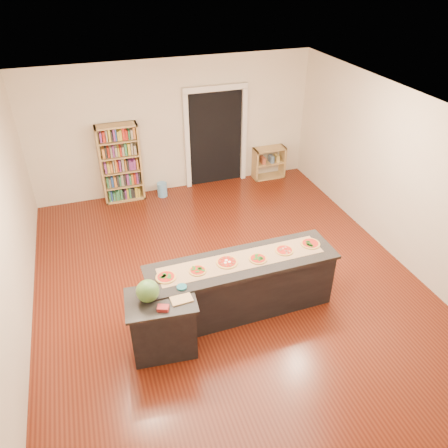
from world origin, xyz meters
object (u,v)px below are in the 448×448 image
object	(u,v)px
low_shelf	(269,163)
watermelon	(148,291)
bookshelf	(121,164)
waste_bin	(162,190)
kitchen_island	(242,285)
side_counter	(163,324)

from	to	relation	value
low_shelf	watermelon	world-z (taller)	watermelon
bookshelf	watermelon	xyz separation A→B (m)	(-0.19, -4.29, 0.19)
waste_bin	watermelon	xyz separation A→B (m)	(-0.98, -4.17, 0.87)
kitchen_island	bookshelf	world-z (taller)	bookshelf
kitchen_island	watermelon	xyz separation A→B (m)	(-1.38, -0.34, 0.57)
bookshelf	waste_bin	size ratio (longest dim) A/B	5.37
side_counter	watermelon	xyz separation A→B (m)	(-0.14, 0.04, 0.58)
kitchen_island	low_shelf	world-z (taller)	kitchen_island
low_shelf	kitchen_island	bearing A→B (deg)	-118.56
bookshelf	waste_bin	world-z (taller)	bookshelf
waste_bin	watermelon	bearing A→B (deg)	-103.21
watermelon	waste_bin	bearing A→B (deg)	76.79
bookshelf	low_shelf	bearing A→B (deg)	-0.16
side_counter	waste_bin	size ratio (longest dim) A/B	2.87
kitchen_island	watermelon	size ratio (longest dim) A/B	9.46
waste_bin	watermelon	size ratio (longest dim) A/B	1.07
side_counter	low_shelf	distance (m)	5.49
waste_bin	side_counter	bearing A→B (deg)	-101.30
bookshelf	low_shelf	distance (m)	3.37
waste_bin	bookshelf	bearing A→B (deg)	171.47
kitchen_island	watermelon	distance (m)	1.53
side_counter	kitchen_island	bearing A→B (deg)	22.62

